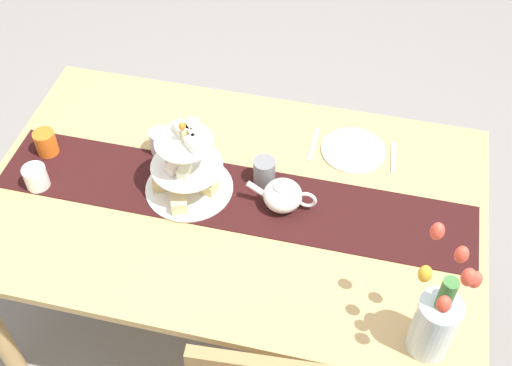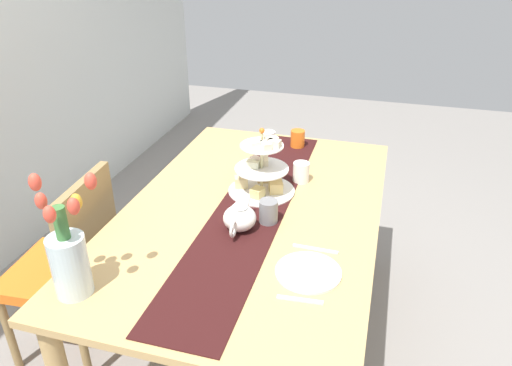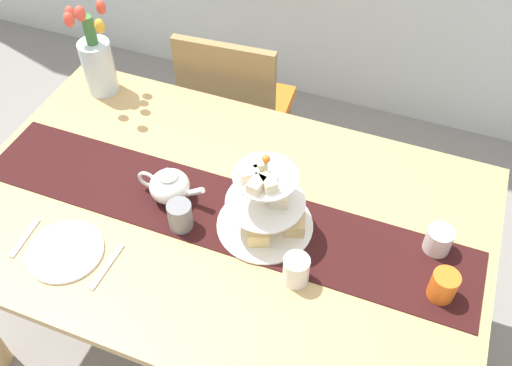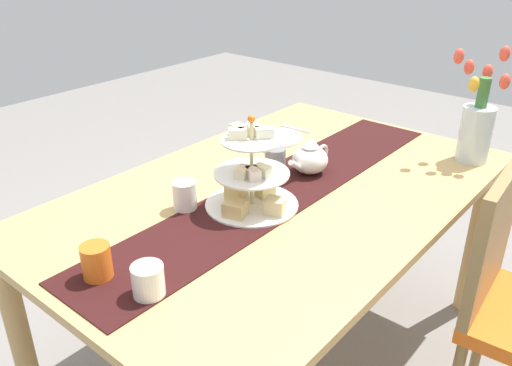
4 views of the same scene
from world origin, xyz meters
TOP-DOWN VIEW (x-y plane):
  - ground_plane at (0.00, 0.00)m, footprint 8.00×8.00m
  - dining_table at (0.00, 0.00)m, footprint 1.69×1.06m
  - chair_left at (-0.27, 0.76)m, footprint 0.45×0.45m
  - table_runner at (0.00, -0.00)m, footprint 1.63×0.29m
  - tiered_cake_stand at (0.16, 0.00)m, footprint 0.30×0.30m
  - teapot at (-0.17, 0.00)m, footprint 0.24×0.13m
  - tulip_vase at (-0.67, 0.40)m, footprint 0.15×0.20m
  - cream_jug at (0.66, 0.10)m, footprint 0.08×0.08m
  - dinner_plate_left at (-0.37, -0.31)m, footprint 0.23×0.23m
  - fork_left at (-0.51, -0.31)m, footprint 0.03×0.15m
  - knife_left at (-0.22, -0.31)m, footprint 0.02×0.17m
  - mug_grey at (-0.09, -0.09)m, footprint 0.08×0.08m
  - mug_white_text at (0.30, -0.15)m, footprint 0.08×0.08m
  - mug_orange at (0.70, -0.05)m, footprint 0.08×0.08m

SIDE VIEW (x-z plane):
  - ground_plane at x=0.00m, z-range 0.00..0.00m
  - chair_left at x=-0.27m, z-range 0.05..0.96m
  - dining_table at x=0.00m, z-range 0.28..1.03m
  - table_runner at x=0.00m, z-range 0.75..0.75m
  - fork_left at x=-0.51m, z-range 0.75..0.76m
  - knife_left at x=-0.22m, z-range 0.75..0.76m
  - dinner_plate_left at x=-0.37m, z-range 0.75..0.76m
  - cream_jug at x=0.66m, z-range 0.75..0.84m
  - mug_white_text at x=0.30m, z-range 0.75..0.85m
  - mug_orange at x=0.70m, z-range 0.75..0.85m
  - mug_grey at x=-0.09m, z-range 0.75..0.85m
  - teapot at x=-0.17m, z-range 0.74..0.88m
  - tiered_cake_stand at x=0.16m, z-range 0.69..1.00m
  - tulip_vase at x=-0.67m, z-range 0.68..1.11m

